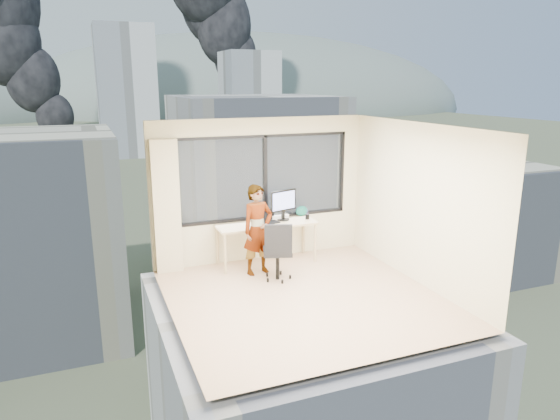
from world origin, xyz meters
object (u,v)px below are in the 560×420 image
desk (267,243)px  laptop (270,217)px  person (258,230)px  monitor (283,205)px  handbag (302,211)px  chair (278,250)px  game_console (278,216)px

desk → laptop: bearing=1.6°
person → monitor: person is taller
desk → handbag: bearing=16.9°
handbag → person: bearing=-137.0°
desk → chair: size_ratio=1.74×
person → monitor: size_ratio=2.74×
person → game_console: (0.63, 0.68, 0.01)m
game_console → laptop: size_ratio=1.03×
game_console → chair: bearing=-114.6°
person → game_console: bearing=34.4°
chair → person: person is taller
desk → game_console: bearing=39.4°
chair → game_console: bearing=86.4°
person → laptop: (0.38, 0.42, 0.07)m
laptop → handbag: size_ratio=1.34×
monitor → game_console: size_ratio=1.70×
chair → laptop: (0.17, 0.81, 0.33)m
monitor → game_console: (-0.05, 0.16, -0.24)m
game_console → laptop: laptop is taller
chair → laptop: 0.90m
person → game_console: 0.93m
handbag → game_console: bearing=-169.7°
desk → person: 0.66m
chair → handbag: chair is taller
game_console → handbag: bearing=-5.2°
laptop → chair: bearing=-116.5°
desk → person: person is taller
desk → monitor: 0.76m
monitor → person: bearing=-159.3°
chair → monitor: 1.15m
person → laptop: 0.57m
monitor → laptop: 0.36m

